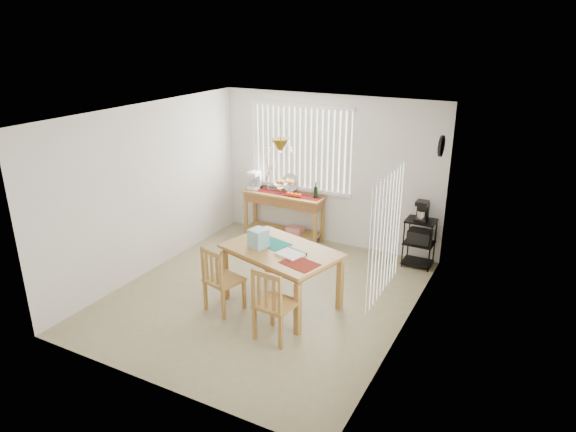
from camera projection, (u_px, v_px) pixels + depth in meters
The scene contains 10 objects.
ground at pixel (264, 295), 7.39m from camera, with size 4.00×4.50×0.01m, color #968D66.
room_shell at pixel (263, 182), 6.81m from camera, with size 4.20×4.70×2.70m.
sideboard at pixel (284, 205), 9.18m from camera, with size 1.50×0.42×0.84m.
sideboard_items at pixel (272, 185), 9.18m from camera, with size 1.42×0.35×0.64m.
wire_cart at pixel (419, 238), 8.14m from camera, with size 0.46×0.37×0.78m.
cart_items at pixel (422, 211), 7.99m from camera, with size 0.18×0.22×0.32m.
dining_table at pixel (281, 255), 6.95m from camera, with size 1.73×1.35×0.81m.
table_items at pixel (266, 242), 6.89m from camera, with size 1.15×0.83×0.26m.
chair_left at pixel (222, 280), 6.84m from camera, with size 0.53×0.53×0.93m.
chair_right at pixel (274, 304), 6.21m from camera, with size 0.49×0.49×0.97m.
Camera 1 is at (3.35, -5.62, 3.64)m, focal length 32.00 mm.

